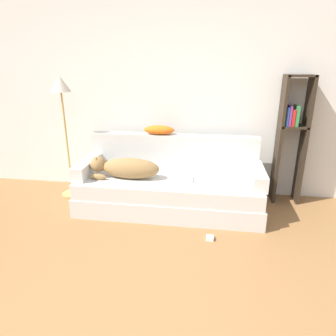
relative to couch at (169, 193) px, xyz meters
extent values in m
cube|color=silver|center=(-0.03, 0.63, 1.15)|extent=(7.35, 0.06, 2.70)
cube|color=silver|center=(0.00, 0.00, -0.09)|extent=(2.15, 0.87, 0.22)
cube|color=silver|center=(0.00, -0.01, 0.11)|extent=(2.11, 0.83, 0.18)
cube|color=silver|center=(0.00, 0.36, 0.42)|extent=(2.11, 0.15, 0.43)
cube|color=silver|center=(-1.00, -0.01, 0.29)|extent=(0.15, 0.68, 0.17)
cube|color=silver|center=(1.00, -0.01, 0.29)|extent=(0.15, 0.68, 0.17)
ellipsoid|color=olive|center=(-0.44, -0.09, 0.33)|extent=(0.68, 0.24, 0.24)
sphere|color=olive|center=(-0.83, -0.09, 0.36)|extent=(0.19, 0.19, 0.19)
cone|color=olive|center=(-0.83, -0.14, 0.43)|extent=(0.06, 0.06, 0.08)
cone|color=olive|center=(-0.83, -0.04, 0.43)|extent=(0.06, 0.06, 0.08)
ellipsoid|color=olive|center=(-0.81, -0.20, 0.24)|extent=(0.20, 0.06, 0.07)
cube|color=silver|center=(0.14, -0.06, 0.21)|extent=(0.30, 0.24, 0.02)
ellipsoid|color=orange|center=(-0.18, 0.35, 0.69)|extent=(0.38, 0.17, 0.11)
cube|color=#2D2319|center=(1.29, 0.45, 0.58)|extent=(0.04, 0.26, 1.56)
cube|color=#2D2319|center=(1.58, 0.45, 0.58)|extent=(0.04, 0.26, 1.56)
cube|color=#2D2319|center=(1.43, 0.45, 1.35)|extent=(0.31, 0.26, 0.02)
cube|color=#2D2319|center=(1.43, 0.45, 0.77)|extent=(0.31, 0.26, 0.02)
cube|color=#234C93|center=(1.33, 0.44, 0.89)|extent=(0.03, 0.20, 0.22)
cube|color=#753384|center=(1.36, 0.44, 0.90)|extent=(0.03, 0.20, 0.23)
cube|color=red|center=(1.40, 0.44, 0.88)|extent=(0.04, 0.20, 0.20)
cube|color=#337F42|center=(1.44, 0.44, 0.90)|extent=(0.04, 0.20, 0.24)
cylinder|color=tan|center=(-1.35, 0.20, -0.19)|extent=(0.28, 0.28, 0.02)
cylinder|color=tan|center=(-1.35, 0.20, 0.49)|extent=(0.02, 0.02, 1.33)
cone|color=beige|center=(-1.35, 0.20, 1.25)|extent=(0.24, 0.24, 0.19)
cube|color=white|center=(0.51, -0.63, -0.18)|extent=(0.07, 0.07, 0.04)
camera|label=1|loc=(0.47, -3.27, 1.48)|focal=32.00mm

